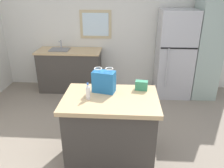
{
  "coord_description": "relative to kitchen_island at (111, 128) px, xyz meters",
  "views": [
    {
      "loc": [
        0.19,
        -2.36,
        2.15
      ],
      "look_at": [
        0.01,
        0.4,
        0.96
      ],
      "focal_mm": 36.15,
      "sensor_mm": 36.0,
      "label": 1
    }
  ],
  "objects": [
    {
      "name": "shopping_bag",
      "position": [
        -0.09,
        0.17,
        0.59
      ],
      "size": [
        0.31,
        0.21,
        0.32
      ],
      "color": "#236BAD",
      "rests_on": "kitchen_island"
    },
    {
      "name": "sink_counter",
      "position": [
        -1.05,
        2.17,
        0.01
      ],
      "size": [
        1.36,
        0.6,
        1.1
      ],
      "color": "#423D38",
      "rests_on": "ground"
    },
    {
      "name": "kitchen_island",
      "position": [
        0.0,
        0.0,
        0.0
      ],
      "size": [
        1.17,
        0.81,
        0.91
      ],
      "color": "#423D38",
      "rests_on": "ground"
    },
    {
      "name": "refrigerator",
      "position": [
        1.17,
        2.1,
        0.42
      ],
      "size": [
        0.7,
        0.74,
        1.77
      ],
      "color": "#B7B7BC",
      "rests_on": "ground"
    },
    {
      "name": "back_wall",
      "position": [
        -0.02,
        2.53,
        0.88
      ],
      "size": [
        5.22,
        0.13,
        2.68
      ],
      "color": "silver",
      "rests_on": "ground"
    },
    {
      "name": "tall_cabinet",
      "position": [
        1.79,
        2.1,
        0.67
      ],
      "size": [
        0.49,
        0.66,
        2.27
      ],
      "color": "#9EB2A8",
      "rests_on": "ground"
    },
    {
      "name": "bottle",
      "position": [
        -0.26,
        -0.06,
        0.54
      ],
      "size": [
        0.05,
        0.05,
        0.21
      ],
      "color": "white",
      "rests_on": "kitchen_island"
    },
    {
      "name": "small_box",
      "position": [
        0.39,
        0.25,
        0.51
      ],
      "size": [
        0.17,
        0.11,
        0.12
      ],
      "primitive_type": "cube",
      "rotation": [
        0.0,
        0.0,
        -0.15
      ],
      "color": "#388E66",
      "rests_on": "kitchen_island"
    },
    {
      "name": "ground",
      "position": [
        -0.01,
        -0.1,
        -0.46
      ],
      "size": [
        6.31,
        6.31,
        0.0
      ],
      "primitive_type": "plane",
      "color": "gray"
    }
  ]
}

